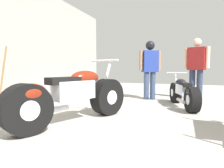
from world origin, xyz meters
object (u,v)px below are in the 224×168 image
motorcycle_maroon_cruiser (72,97)px  mechanic_in_blue (196,65)px  motorcycle_black_naked (183,93)px  push_broom (3,95)px  mechanic_with_helmet (150,65)px

motorcycle_maroon_cruiser → mechanic_in_blue: 4.08m
motorcycle_black_naked → push_broom: bearing=-150.0°
mechanic_with_helmet → mechanic_in_blue: bearing=22.1°
mechanic_in_blue → push_broom: 5.05m
motorcycle_black_naked → mechanic_in_blue: bearing=76.8°
motorcycle_black_naked → mechanic_with_helmet: size_ratio=1.00×
motorcycle_black_naked → push_broom: push_broom is taller
motorcycle_maroon_cruiser → motorcycle_black_naked: 2.68m
motorcycle_black_naked → push_broom: (-3.37, -1.95, 0.03)m
motorcycle_black_naked → mechanic_in_blue: 1.61m
mechanic_in_blue → mechanic_with_helmet: size_ratio=1.05×
mechanic_with_helmet → push_broom: 3.81m
motorcycle_maroon_cruiser → mechanic_in_blue: (2.03, 3.50, 0.57)m
mechanic_with_helmet → push_broom: bearing=-130.4°
motorcycle_black_naked → mechanic_in_blue: size_ratio=0.95×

